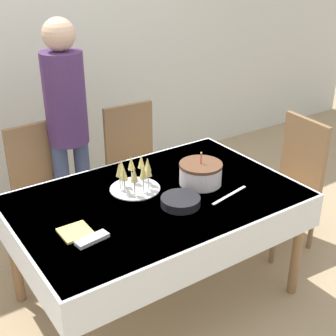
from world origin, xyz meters
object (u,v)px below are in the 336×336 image
at_px(dining_chair_far_left, 46,187).
at_px(person_standing, 67,116).
at_px(birthday_cake, 201,173).
at_px(champagne_tray, 135,174).
at_px(plate_stack_main, 181,201).
at_px(dining_chair_right_end, 290,178).
at_px(dining_chair_far_right, 136,162).

distance_m(dining_chair_far_left, person_standing, 0.51).
relative_size(birthday_cake, champagne_tray, 0.87).
xyz_separation_m(champagne_tray, plate_stack_main, (0.11, -0.31, -0.07)).
distance_m(dining_chair_right_end, champagne_tray, 1.23).
distance_m(dining_chair_far_left, plate_stack_main, 1.12).
distance_m(dining_chair_far_left, dining_chair_far_right, 0.72).
bearing_deg(dining_chair_far_right, birthday_cake, -93.81).
bearing_deg(champagne_tray, person_standing, 96.29).
bearing_deg(dining_chair_right_end, champagne_tray, 172.76).
height_order(dining_chair_right_end, champagne_tray, dining_chair_right_end).
height_order(dining_chair_far_right, dining_chair_right_end, same).
bearing_deg(plate_stack_main, dining_chair_far_right, 73.03).
distance_m(dining_chair_far_right, dining_chair_right_end, 1.15).
bearing_deg(dining_chair_right_end, dining_chair_far_right, 131.76).
bearing_deg(champagne_tray, dining_chair_far_left, 113.33).
bearing_deg(dining_chair_far_left, plate_stack_main, -67.77).
bearing_deg(birthday_cake, dining_chair_far_left, 127.48).
bearing_deg(dining_chair_far_right, champagne_tray, -120.61).
height_order(dining_chair_far_left, dining_chair_right_end, same).
bearing_deg(person_standing, dining_chair_far_left, -167.71).
bearing_deg(champagne_tray, dining_chair_far_right, 59.39).
distance_m(dining_chair_far_right, champagne_tray, 0.88).
bearing_deg(dining_chair_right_end, person_standing, 144.44).
distance_m(birthday_cake, champagne_tray, 0.40).
xyz_separation_m(dining_chair_far_right, birthday_cake, (-0.06, -0.87, 0.27)).
relative_size(dining_chair_right_end, birthday_cake, 3.67).
xyz_separation_m(birthday_cake, plate_stack_main, (-0.25, -0.15, -0.04)).
bearing_deg(dining_chair_right_end, birthday_cake, -179.29).
height_order(dining_chair_far_left, birthday_cake, dining_chair_far_left).
xyz_separation_m(dining_chair_far_left, dining_chair_far_right, (0.72, -0.00, 0.00)).
bearing_deg(dining_chair_far_left, person_standing, 12.29).
height_order(dining_chair_right_end, plate_stack_main, dining_chair_right_end).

